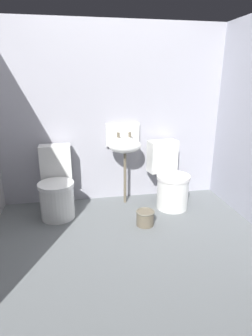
{
  "coord_description": "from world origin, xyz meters",
  "views": [
    {
      "loc": [
        -0.45,
        -2.16,
        1.53
      ],
      "look_at": [
        0.0,
        0.3,
        0.7
      ],
      "focal_mm": 29.18,
      "sensor_mm": 36.0,
      "label": 1
    }
  ],
  "objects_px": {
    "sink": "(125,145)",
    "bucket": "(145,218)",
    "toilet_right": "(169,181)",
    "toilet_left": "(57,188)"
  },
  "relations": [
    {
      "from": "sink",
      "to": "bucket",
      "type": "distance_m",
      "value": 0.92
    },
    {
      "from": "toilet_right",
      "to": "bucket",
      "type": "xyz_separation_m",
      "value": [
        -0.41,
        -0.44,
        -0.23
      ]
    },
    {
      "from": "toilet_left",
      "to": "sink",
      "type": "height_order",
      "value": "sink"
    },
    {
      "from": "sink",
      "to": "bucket",
      "type": "height_order",
      "value": "sink"
    },
    {
      "from": "toilet_right",
      "to": "sink",
      "type": "height_order",
      "value": "sink"
    },
    {
      "from": "bucket",
      "to": "toilet_left",
      "type": "bearing_deg",
      "value": 154.96
    },
    {
      "from": "toilet_left",
      "to": "toilet_right",
      "type": "xyz_separation_m",
      "value": [
        1.36,
        0.0,
        0.0
      ]
    },
    {
      "from": "toilet_left",
      "to": "toilet_right",
      "type": "height_order",
      "value": "same"
    },
    {
      "from": "sink",
      "to": "toilet_right",
      "type": "bearing_deg",
      "value": -19.52
    },
    {
      "from": "toilet_right",
      "to": "bucket",
      "type": "distance_m",
      "value": 0.65
    }
  ]
}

